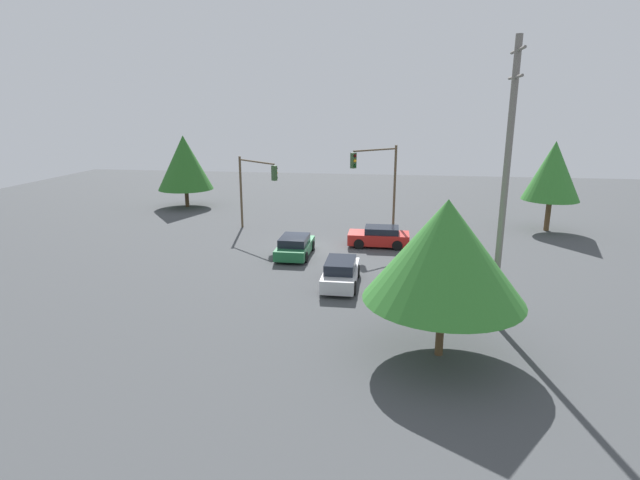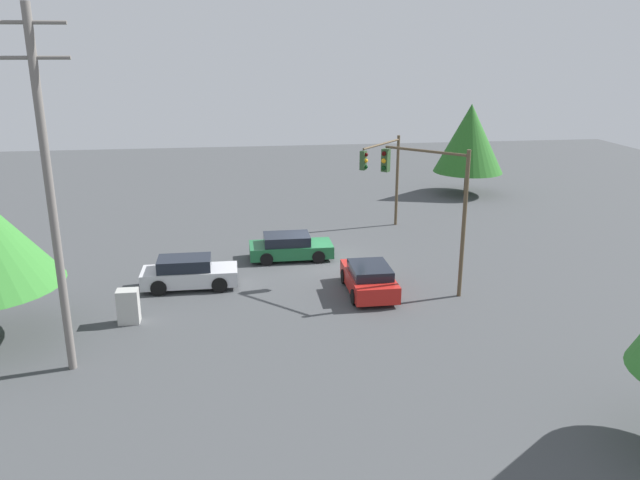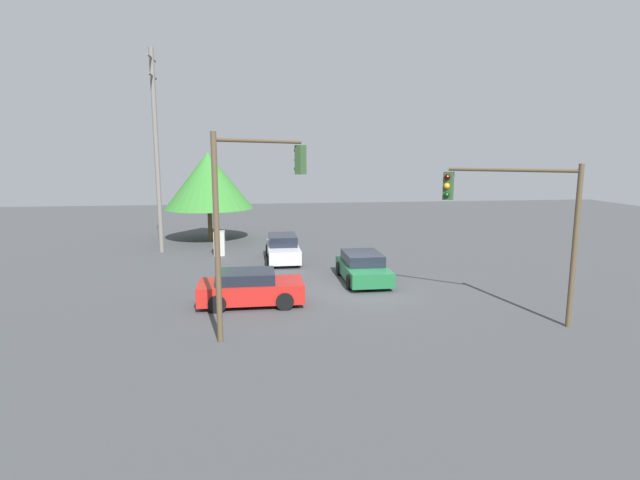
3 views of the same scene
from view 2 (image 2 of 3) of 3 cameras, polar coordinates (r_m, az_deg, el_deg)
The scene contains 9 objects.
ground_plane at distance 32.73m, azimuth -0.28°, elevation -1.84°, with size 80.00×80.00×0.00m, color #424447.
sedan_green at distance 32.79m, azimuth -2.78°, elevation -0.64°, with size 4.32×2.02×1.33m.
sedan_silver at distance 29.46m, azimuth -11.92°, elevation -2.98°, with size 4.36×1.84×1.46m.
sedan_red at distance 28.31m, azimuth 4.51°, elevation -3.55°, with size 2.04×4.11×1.36m.
traffic_signal_main at distance 28.11m, azimuth 10.17°, elevation 4.28°, with size 3.17×3.19×6.58m.
traffic_signal_cross at distance 36.97m, azimuth 5.84°, elevation 6.56°, with size 3.18×3.70×5.60m.
utility_pole_tall at distance 21.68m, azimuth -23.46°, elevation 4.13°, with size 2.20×0.28×11.98m.
electrical_cabinet at distance 26.36m, azimuth -17.12°, elevation -5.82°, with size 0.84×0.63×1.42m, color #B2B2AD.
tree_behind at distance 48.27m, azimuth 13.53°, elevation 9.03°, with size 5.15×5.15×6.73m.
Camera 2 is at (4.15, 30.66, 10.67)m, focal length 35.00 mm.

